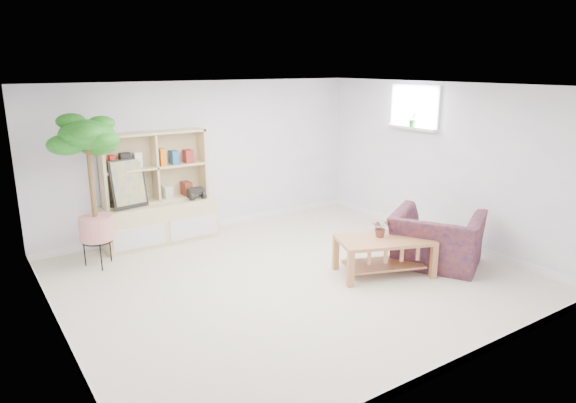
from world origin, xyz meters
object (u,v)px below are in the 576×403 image
storage_unit (159,189)px  floor_tree (93,193)px  coffee_table (384,256)px  armchair (437,236)px

storage_unit → floor_tree: size_ratio=0.82×
floor_tree → storage_unit: bearing=24.0°
coffee_table → floor_tree: bearing=162.8°
storage_unit → armchair: 4.07m
floor_tree → armchair: floor_tree is taller
storage_unit → coffee_table: bearing=-55.0°
floor_tree → armchair: bearing=-33.5°
storage_unit → coffee_table: storage_unit is taller
coffee_table → floor_tree: (-3.01, 2.33, 0.78)m
coffee_table → storage_unit: bearing=145.5°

